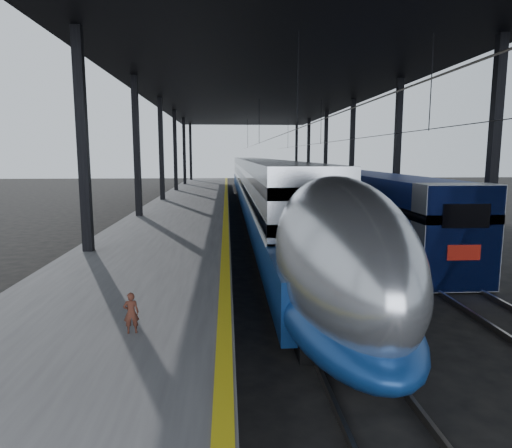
{
  "coord_description": "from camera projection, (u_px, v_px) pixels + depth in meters",
  "views": [
    {
      "loc": [
        -0.62,
        -12.06,
        4.53
      ],
      "look_at": [
        0.45,
        4.66,
        2.0
      ],
      "focal_mm": 32.0,
      "sensor_mm": 36.0,
      "label": 1
    }
  ],
  "objects": [
    {
      "name": "canopy",
      "position": [
        263.0,
        87.0,
        31.11
      ],
      "size": [
        18.0,
        75.0,
        9.47
      ],
      "color": "black",
      "rests_on": "ground"
    },
    {
      "name": "second_train",
      "position": [
        310.0,
        185.0,
        41.6
      ],
      "size": [
        2.61,
        56.05,
        3.6
      ],
      "color": "navy",
      "rests_on": "ground"
    },
    {
      "name": "rails",
      "position": [
        299.0,
        218.0,
        32.62
      ],
      "size": [
        6.52,
        80.0,
        0.16
      ],
      "color": "slate",
      "rests_on": "ground"
    },
    {
      "name": "child",
      "position": [
        131.0,
        313.0,
        9.09
      ],
      "size": [
        0.33,
        0.25,
        0.84
      ],
      "primitive_type": "imported",
      "rotation": [
        0.0,
        0.0,
        3.3
      ],
      "color": "#50261A",
      "rests_on": "platform"
    },
    {
      "name": "yellow_strip",
      "position": [
        226.0,
        206.0,
        32.16
      ],
      "size": [
        0.3,
        80.0,
        0.01
      ],
      "primitive_type": "cube",
      "color": "gold",
      "rests_on": "platform"
    },
    {
      "name": "ground",
      "position": [
        251.0,
        321.0,
        12.61
      ],
      "size": [
        160.0,
        160.0,
        0.0
      ],
      "primitive_type": "plane",
      "color": "black",
      "rests_on": "ground"
    },
    {
      "name": "platform",
      "position": [
        186.0,
        213.0,
        32.05
      ],
      "size": [
        6.0,
        80.0,
        1.0
      ],
      "primitive_type": "cube",
      "color": "#4C4C4F",
      "rests_on": "ground"
    },
    {
      "name": "tgv_train",
      "position": [
        258.0,
        186.0,
        38.09
      ],
      "size": [
        2.93,
        65.2,
        4.2
      ],
      "color": "#AAADB1",
      "rests_on": "ground"
    }
  ]
}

